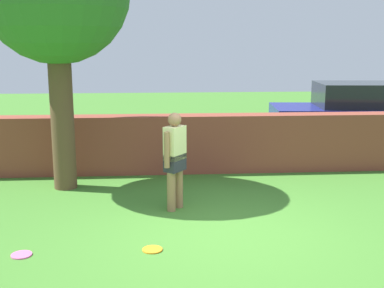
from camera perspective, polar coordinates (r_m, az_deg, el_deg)
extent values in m
plane|color=#3D7528|center=(7.34, 3.43, -10.29)|extent=(40.00, 40.00, 0.00)
cube|color=brown|center=(10.52, -7.19, -0.05)|extent=(13.26, 0.50, 1.22)
cylinder|color=brown|center=(9.52, -14.70, 3.60)|extent=(0.43, 0.43, 2.92)
cylinder|color=#9E704C|center=(8.32, -1.52, -4.47)|extent=(0.14, 0.14, 0.85)
cylinder|color=#9E704C|center=(8.15, -2.39, -4.83)|extent=(0.14, 0.14, 0.85)
cube|color=#2D2D38|center=(8.14, -1.97, -2.12)|extent=(0.39, 0.42, 0.28)
cube|color=beige|center=(8.06, -1.99, 0.12)|extent=(0.39, 0.42, 0.55)
sphere|color=#9E704C|center=(7.99, -2.01, 2.83)|extent=(0.22, 0.22, 0.22)
cylinder|color=#9E704C|center=(8.26, -1.10, -0.12)|extent=(0.09, 0.09, 0.58)
cylinder|color=#9E704C|center=(7.90, -2.91, -0.69)|extent=(0.09, 0.09, 0.58)
cube|color=navy|center=(13.27, 18.29, 2.38)|extent=(4.33, 2.06, 0.80)
cube|color=#1E2328|center=(13.18, 18.49, 5.38)|extent=(2.12, 1.67, 0.60)
cylinder|color=black|center=(12.18, 13.21, -0.04)|extent=(0.66, 0.27, 0.64)
cylinder|color=black|center=(13.82, 11.74, 1.40)|extent=(0.66, 0.27, 0.64)
cylinder|color=pink|center=(7.02, -18.98, -11.93)|extent=(0.27, 0.27, 0.02)
cylinder|color=orange|center=(6.82, -4.57, -11.98)|extent=(0.27, 0.27, 0.02)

